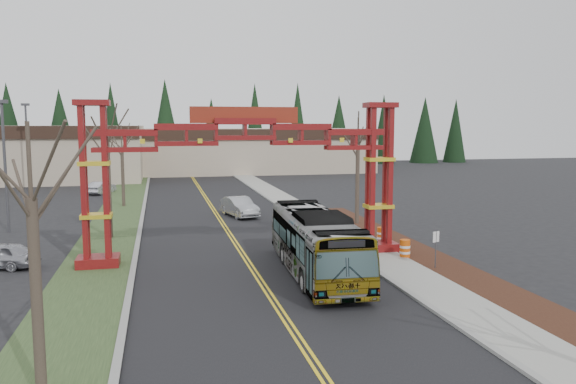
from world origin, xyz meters
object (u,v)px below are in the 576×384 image
object	(u,v)px
bare_tree_median_near	(31,200)
light_pole_far	(27,140)
transit_bus	(316,243)
retail_building_east	(249,150)
light_pole_near	(5,156)
barrel_north	(370,229)
barrel_south	(405,249)
parked_car_far_a	(101,188)
gateway_arch	(245,154)
bare_tree_median_far	(122,147)
silver_sedan	(239,207)
street_sign	(436,242)
barrel_mid	(381,235)
bare_tree_median_mid	(107,144)
bare_tree_right_far	(358,145)

from	to	relation	value
bare_tree_median_near	light_pole_far	bearing A→B (deg)	101.93
transit_bus	bare_tree_median_near	distance (m)	16.16
retail_building_east	transit_bus	bearing A→B (deg)	-96.06
light_pole_near	barrel_north	distance (m)	26.07
bare_tree_median_near	barrel_south	xyz separation A→B (m)	(16.84, 13.17, -5.07)
retail_building_east	parked_car_far_a	bearing A→B (deg)	-126.77
gateway_arch	light_pole_far	xyz separation A→B (m)	(-19.48, 39.17, -0.16)
gateway_arch	retail_building_east	size ratio (longest dim) A/B	0.48
bare_tree_median_far	light_pole_near	xyz separation A→B (m)	(-7.27, -11.17, -0.13)
retail_building_east	bare_tree_median_near	xyz separation A→B (m)	(-18.00, -77.10, 2.12)
silver_sedan	light_pole_near	xyz separation A→B (m)	(-17.02, -3.09, 4.59)
bare_tree_median_far	barrel_south	bearing A→B (deg)	-56.10
barrel_south	retail_building_east	bearing A→B (deg)	88.96
parked_car_far_a	street_sign	bearing A→B (deg)	141.05
bare_tree_median_near	light_pole_far	world-z (taller)	light_pole_far
bare_tree_median_near	street_sign	bearing A→B (deg)	31.26
barrel_mid	barrel_north	size ratio (longest dim) A/B	1.00
bare_tree_median_mid	bare_tree_right_far	bearing A→B (deg)	3.99
retail_building_east	barrel_south	xyz separation A→B (m)	(-1.16, -63.94, -2.95)
transit_bus	bare_tree_median_mid	world-z (taller)	bare_tree_median_mid
bare_tree_median_far	barrel_north	xyz separation A→B (m)	(17.29, -18.44, -5.01)
bare_tree_median_near	barrel_north	size ratio (longest dim) A/B	7.33
light_pole_far	barrel_south	world-z (taller)	light_pole_far
transit_bus	silver_sedan	world-z (taller)	transit_bus
bare_tree_right_far	street_sign	size ratio (longest dim) A/B	3.96
bare_tree_median_far	street_sign	bearing A→B (deg)	-57.91
transit_bus	light_pole_near	size ratio (longest dim) A/B	1.26
parked_car_far_a	barrel_south	xyz separation A→B (m)	(19.84, -35.84, -0.14)
barrel_south	bare_tree_median_far	bearing A→B (deg)	123.90
parked_car_far_a	light_pole_far	xyz separation A→B (m)	(-8.48, 5.31, 5.13)
light_pole_near	light_pole_far	bearing A→B (deg)	98.79
gateway_arch	transit_bus	xyz separation A→B (m)	(3.00, -4.00, -4.34)
street_sign	barrel_south	size ratio (longest dim) A/B	1.84
bare_tree_median_near	transit_bus	bearing A→B (deg)	45.40
retail_building_east	parked_car_far_a	size ratio (longest dim) A/B	8.99
parked_car_far_a	barrel_mid	size ratio (longest dim) A/B	4.02
bare_tree_median_mid	bare_tree_median_far	distance (m)	15.19
silver_sedan	bare_tree_median_mid	bearing A→B (deg)	-158.40
gateway_arch	barrel_north	xyz separation A→B (m)	(9.29, 4.64, -5.46)
gateway_arch	bare_tree_median_far	size ratio (longest dim) A/B	2.40
light_pole_far	barrel_mid	xyz separation A→B (m)	(28.65, -36.87, -5.30)
bare_tree_median_near	bare_tree_median_far	world-z (taller)	bare_tree_median_near
retail_building_east	bare_tree_median_far	size ratio (longest dim) A/B	5.01
parked_car_far_a	bare_tree_median_mid	size ratio (longest dim) A/B	0.49
parked_car_far_a	barrel_north	size ratio (longest dim) A/B	4.03
transit_bus	street_sign	size ratio (longest dim) A/B	5.73
gateway_arch	barrel_north	distance (m)	11.73
barrel_mid	bare_tree_median_near	bearing A→B (deg)	-134.55
bare_tree_median_near	bare_tree_median_mid	bearing A→B (deg)	90.00
bare_tree_median_near	bare_tree_right_far	bearing A→B (deg)	53.50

